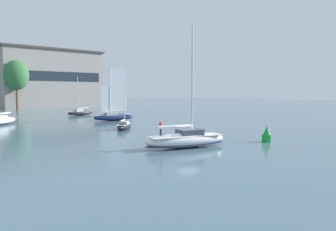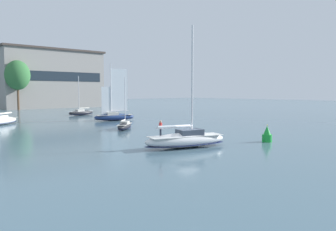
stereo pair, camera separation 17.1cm
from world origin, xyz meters
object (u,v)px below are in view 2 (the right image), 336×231
sailboat_main (186,139)px  sailboat_moored_outer_mooring (81,113)px  sailboat_moored_mid_channel (2,120)px  tree_shore_left (17,75)px  channel_buoy (267,135)px  sailboat_moored_near_marina (124,126)px  sailboat_moored_far_slip (114,116)px

sailboat_main → sailboat_moored_outer_mooring: 54.60m
sailboat_moored_mid_channel → tree_shore_left: bearing=70.7°
sailboat_main → sailboat_moored_mid_channel: size_ratio=1.15×
sailboat_moored_outer_mooring → channel_buoy: sailboat_moored_outer_mooring is taller
sailboat_moored_near_marina → sailboat_moored_outer_mooring: sailboat_moored_outer_mooring is taller
sailboat_moored_mid_channel → sailboat_moored_outer_mooring: bearing=30.7°
sailboat_moored_mid_channel → channel_buoy: 47.55m
sailboat_moored_mid_channel → sailboat_moored_far_slip: sailboat_moored_far_slip is taller
sailboat_moored_near_marina → sailboat_moored_mid_channel: 24.73m
channel_buoy → tree_shore_left: bearing=91.5°
sailboat_moored_near_marina → sailboat_moored_far_slip: 16.42m
sailboat_moored_far_slip → sailboat_moored_near_marina: bearing=-115.6°
sailboat_moored_outer_mooring → channel_buoy: 56.63m
sailboat_moored_mid_channel → channel_buoy: bearing=-66.2°
channel_buoy → sailboat_moored_mid_channel: bearing=113.8°
sailboat_moored_near_marina → sailboat_main: bearing=-103.0°
sailboat_main → sailboat_moored_far_slip: (11.49, 33.87, 0.06)m
sailboat_main → channel_buoy: 10.92m
tree_shore_left → sailboat_moored_far_slip: size_ratio=1.36×
sailboat_moored_near_marina → sailboat_moored_far_slip: size_ratio=0.71×
sailboat_moored_outer_mooring → sailboat_moored_near_marina: bearing=-104.5°
sailboat_moored_far_slip → channel_buoy: 37.46m
sailboat_moored_mid_channel → sailboat_main: bearing=-77.5°
sailboat_moored_outer_mooring → sailboat_moored_far_slip: bearing=-95.0°
tree_shore_left → sailboat_moored_outer_mooring: (5.25, -34.87, -10.71)m
channel_buoy → sailboat_main: bearing=160.9°
tree_shore_left → sailboat_moored_mid_channel: (-16.78, -47.92, -10.60)m
sailboat_moored_near_marina → sailboat_moored_mid_channel: bearing=122.4°
tree_shore_left → channel_buoy: size_ratio=7.61×
tree_shore_left → sailboat_moored_outer_mooring: bearing=-81.4°
tree_shore_left → sailboat_moored_far_slip: tree_shore_left is taller
channel_buoy → sailboat_moored_outer_mooring: bearing=87.1°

